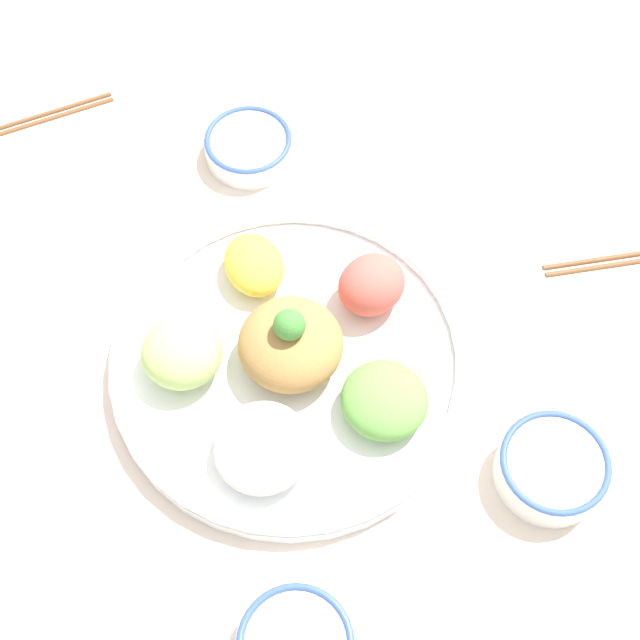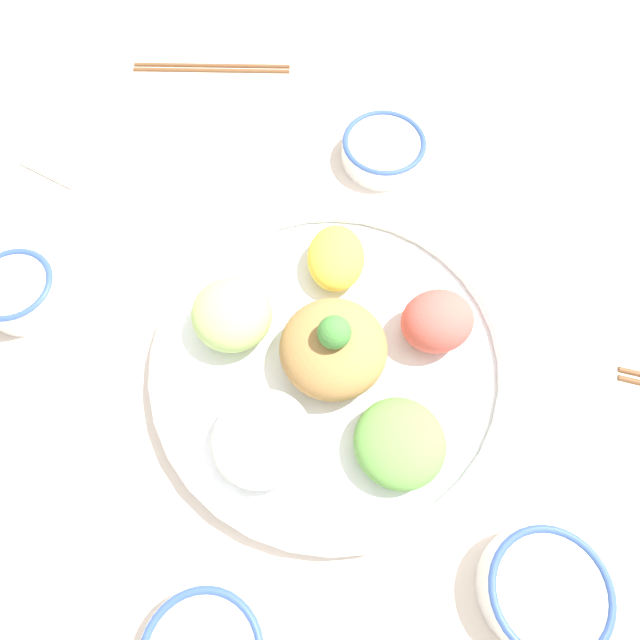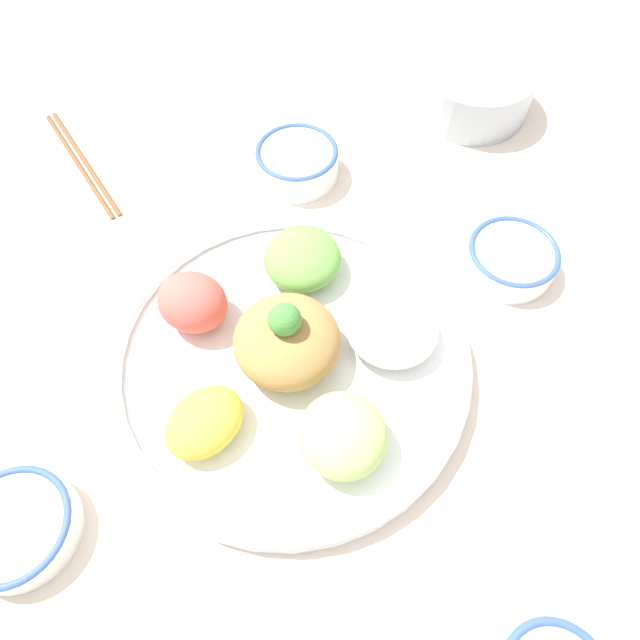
# 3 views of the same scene
# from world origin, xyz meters

# --- Properties ---
(ground_plane) EXTENTS (2.40, 2.40, 0.00)m
(ground_plane) POSITION_xyz_m (0.00, 0.00, 0.00)
(ground_plane) COLOR silver
(salad_platter) EXTENTS (0.39, 0.39, 0.11)m
(salad_platter) POSITION_xyz_m (0.04, -0.01, 0.03)
(salad_platter) COLOR white
(salad_platter) RESTS_ON ground_plane
(sauce_bowl_red) EXTENTS (0.09, 0.09, 0.05)m
(sauce_bowl_red) POSITION_xyz_m (-0.22, 0.25, 0.02)
(sauce_bowl_red) COLOR white
(sauce_bowl_red) RESTS_ON ground_plane
(rice_bowl_blue) EXTENTS (0.11, 0.11, 0.03)m
(rice_bowl_blue) POSITION_xyz_m (0.26, 0.20, 0.02)
(rice_bowl_blue) COLOR white
(rice_bowl_blue) RESTS_ON ground_plane
(sauce_bowl_dark) EXTENTS (0.11, 0.11, 0.04)m
(sauce_bowl_dark) POSITION_xyz_m (0.08, -0.30, 0.02)
(sauce_bowl_dark) COLOR white
(sauce_bowl_dark) RESTS_ON ground_plane
(chopsticks_pair_near) EXTENTS (0.20, 0.14, 0.01)m
(chopsticks_pair_near) POSITION_xyz_m (0.14, 0.47, 0.00)
(chopsticks_pair_near) COLOR brown
(chopsticks_pair_near) RESTS_ON ground_plane
(serving_spoon_main) EXTENTS (0.09, 0.13, 0.01)m
(serving_spoon_main) POSITION_xyz_m (-0.11, 0.38, 0.00)
(serving_spoon_main) COLOR beige
(serving_spoon_main) RESTS_ON ground_plane
(serving_spoon_extra) EXTENTS (0.13, 0.07, 0.01)m
(serving_spoon_extra) POSITION_xyz_m (-0.29, 0.07, 0.00)
(serving_spoon_extra) COLOR beige
(serving_spoon_extra) RESTS_ON ground_plane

